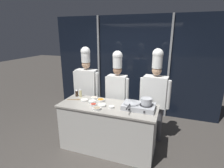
{
  "coord_description": "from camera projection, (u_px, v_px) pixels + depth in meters",
  "views": [
    {
      "loc": [
        1.1,
        -2.82,
        2.24
      ],
      "look_at": [
        0.0,
        0.25,
        1.28
      ],
      "focal_mm": 28.0,
      "sensor_mm": 36.0,
      "label": 1
    }
  ],
  "objects": [
    {
      "name": "frying_pan",
      "position": [
        132.0,
        102.0,
        3.14
      ],
      "size": [
        0.3,
        0.51,
        0.04
      ],
      "color": "#ADAFB5",
      "rests_on": "portable_stove"
    },
    {
      "name": "stock_pot",
      "position": [
        146.0,
        101.0,
        3.04
      ],
      "size": [
        0.22,
        0.19,
        0.12
      ],
      "color": "#B7BABF",
      "rests_on": "portable_stove"
    },
    {
      "name": "prep_bowl_garlic",
      "position": [
        92.0,
        102.0,
        3.36
      ],
      "size": [
        0.14,
        0.14,
        0.06
      ],
      "color": "white",
      "rests_on": "demo_counter"
    },
    {
      "name": "chef_head",
      "position": [
        87.0,
        84.0,
        4.07
      ],
      "size": [
        0.63,
        0.27,
        1.95
      ],
      "rotation": [
        0.0,
        0.0,
        3.2
      ],
      "color": "#232326",
      "rests_on": "ground_plane"
    },
    {
      "name": "portable_stove",
      "position": [
        139.0,
        106.0,
        3.12
      ],
      "size": [
        0.57,
        0.38,
        0.1
      ],
      "color": "#B2B5BA",
      "rests_on": "demo_counter"
    },
    {
      "name": "squeeze_bottle_soy",
      "position": [
        77.0,
        93.0,
        3.73
      ],
      "size": [
        0.06,
        0.06,
        0.16
      ],
      "color": "#332319",
      "rests_on": "demo_counter"
    },
    {
      "name": "chef_line",
      "position": [
        155.0,
        92.0,
        3.54
      ],
      "size": [
        0.62,
        0.29,
        1.96
      ],
      "rotation": [
        0.0,
        0.0,
        3.05
      ],
      "color": "#4C4C51",
      "rests_on": "ground_plane"
    },
    {
      "name": "chef_sous",
      "position": [
        117.0,
        88.0,
        3.75
      ],
      "size": [
        0.53,
        0.22,
        1.9
      ],
      "rotation": [
        0.0,
        0.0,
        3.11
      ],
      "color": "#2D3856",
      "rests_on": "ground_plane"
    },
    {
      "name": "ground_plane",
      "position": [
        108.0,
        148.0,
        3.54
      ],
      "size": [
        24.0,
        24.0,
        0.0
      ],
      "primitive_type": "plane",
      "color": "#47423D"
    },
    {
      "name": "demo_counter",
      "position": [
        108.0,
        127.0,
        3.4
      ],
      "size": [
        1.86,
        0.7,
        0.93
      ],
      "color": "beige",
      "rests_on": "ground_plane"
    },
    {
      "name": "prep_bowl_chili_flakes",
      "position": [
        93.0,
        105.0,
        3.23
      ],
      "size": [
        0.13,
        0.13,
        0.05
      ],
      "color": "white",
      "rests_on": "demo_counter"
    },
    {
      "name": "prep_bowl_chicken",
      "position": [
        94.0,
        98.0,
        3.57
      ],
      "size": [
        0.13,
        0.13,
        0.05
      ],
      "color": "white",
      "rests_on": "demo_counter"
    },
    {
      "name": "squeeze_bottle_oil",
      "position": [
        80.0,
        93.0,
        3.69
      ],
      "size": [
        0.06,
        0.06,
        0.19
      ],
      "color": "beige",
      "rests_on": "demo_counter"
    },
    {
      "name": "window_wall_back",
      "position": [
        132.0,
        66.0,
        4.87
      ],
      "size": [
        4.64,
        0.09,
        2.7
      ],
      "color": "black",
      "rests_on": "ground_plane"
    },
    {
      "name": "prep_bowl_carrots",
      "position": [
        101.0,
        100.0,
        3.46
      ],
      "size": [
        0.15,
        0.15,
        0.05
      ],
      "color": "white",
      "rests_on": "demo_counter"
    },
    {
      "name": "prep_bowl_rice",
      "position": [
        111.0,
        107.0,
        3.15
      ],
      "size": [
        0.11,
        0.11,
        0.04
      ],
      "color": "white",
      "rests_on": "demo_counter"
    },
    {
      "name": "prep_bowl_onion",
      "position": [
        84.0,
        100.0,
        3.48
      ],
      "size": [
        0.14,
        0.14,
        0.04
      ],
      "color": "white",
      "rests_on": "demo_counter"
    },
    {
      "name": "prep_bowl_bean_sprouts",
      "position": [
        102.0,
        105.0,
        3.24
      ],
      "size": [
        0.16,
        0.16,
        0.03
      ],
      "color": "white",
      "rests_on": "demo_counter"
    },
    {
      "name": "serving_spoon_slotted",
      "position": [
        76.0,
        99.0,
        3.55
      ],
      "size": [
        0.25,
        0.12,
        0.02
      ],
      "color": "olive",
      "rests_on": "demo_counter"
    },
    {
      "name": "prep_bowl_mushrooms",
      "position": [
        97.0,
        108.0,
        3.09
      ],
      "size": [
        0.15,
        0.15,
        0.04
      ],
      "color": "white",
      "rests_on": "demo_counter"
    }
  ]
}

